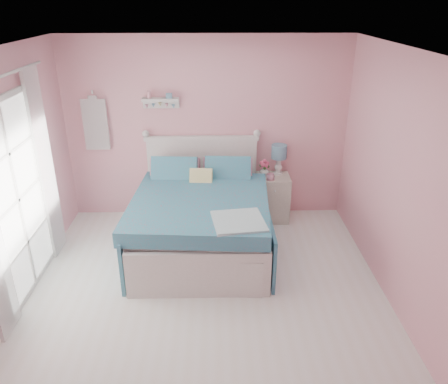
{
  "coord_description": "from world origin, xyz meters",
  "views": [
    {
      "loc": [
        0.13,
        -3.79,
        3.04
      ],
      "look_at": [
        0.23,
        1.2,
        0.79
      ],
      "focal_mm": 35.0,
      "sensor_mm": 36.0,
      "label": 1
    }
  ],
  "objects_px": {
    "table_lamp": "(279,154)",
    "teacup": "(270,177)",
    "nightstand": "(272,198)",
    "bed": "(201,220)",
    "vase": "(264,171)"
  },
  "relations": [
    {
      "from": "nightstand",
      "to": "teacup",
      "type": "relative_size",
      "value": 5.97
    },
    {
      "from": "nightstand",
      "to": "vase",
      "type": "distance_m",
      "value": 0.43
    },
    {
      "from": "nightstand",
      "to": "vase",
      "type": "bearing_deg",
      "value": 166.75
    },
    {
      "from": "nightstand",
      "to": "table_lamp",
      "type": "xyz_separation_m",
      "value": [
        0.08,
        0.1,
        0.64
      ]
    },
    {
      "from": "bed",
      "to": "teacup",
      "type": "distance_m",
      "value": 1.22
    },
    {
      "from": "table_lamp",
      "to": "teacup",
      "type": "bearing_deg",
      "value": -120.79
    },
    {
      "from": "bed",
      "to": "nightstand",
      "type": "relative_size",
      "value": 3.2
    },
    {
      "from": "table_lamp",
      "to": "teacup",
      "type": "xyz_separation_m",
      "value": [
        -0.14,
        -0.23,
        -0.26
      ]
    },
    {
      "from": "bed",
      "to": "nightstand",
      "type": "height_order",
      "value": "bed"
    },
    {
      "from": "vase",
      "to": "table_lamp",
      "type": "bearing_deg",
      "value": 19.15
    },
    {
      "from": "table_lamp",
      "to": "teacup",
      "type": "height_order",
      "value": "table_lamp"
    },
    {
      "from": "bed",
      "to": "vase",
      "type": "height_order",
      "value": "bed"
    },
    {
      "from": "table_lamp",
      "to": "nightstand",
      "type": "bearing_deg",
      "value": -127.04
    },
    {
      "from": "nightstand",
      "to": "bed",
      "type": "bearing_deg",
      "value": -141.83
    },
    {
      "from": "table_lamp",
      "to": "bed",
      "type": "bearing_deg",
      "value": -140.51
    }
  ]
}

